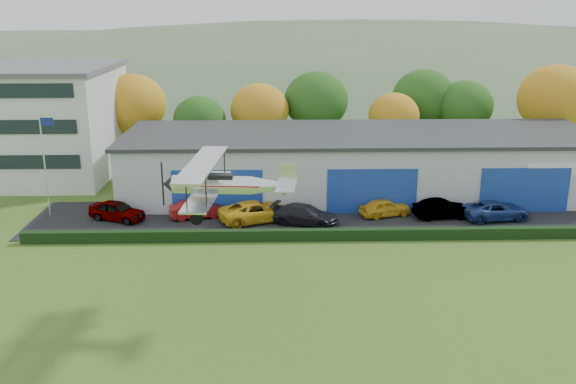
{
  "coord_description": "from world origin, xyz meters",
  "views": [
    {
      "loc": [
        -2.8,
        -24.42,
        15.55
      ],
      "look_at": [
        -1.86,
        10.18,
        5.3
      ],
      "focal_mm": 38.98,
      "sensor_mm": 36.0,
      "label": 1
    }
  ],
  "objects_px": {
    "car_6": "(496,210)",
    "car_3": "(305,215)",
    "car_4": "(385,207)",
    "car_5": "(442,209)",
    "office_block": "(6,121)",
    "car_0": "(117,211)",
    "biplane": "(223,183)",
    "car_1": "(197,209)",
    "hangar": "(361,162)",
    "car_2": "(256,211)",
    "flagpole": "(45,156)"
  },
  "relations": [
    {
      "from": "car_2",
      "to": "car_3",
      "type": "bearing_deg",
      "value": -124.6
    },
    {
      "from": "car_3",
      "to": "car_6",
      "type": "bearing_deg",
      "value": -67.39
    },
    {
      "from": "flagpole",
      "to": "car_1",
      "type": "xyz_separation_m",
      "value": [
        11.35,
        -0.85,
        -4.05
      ]
    },
    {
      "from": "car_2",
      "to": "car_6",
      "type": "height_order",
      "value": "car_2"
    },
    {
      "from": "car_2",
      "to": "biplane",
      "type": "xyz_separation_m",
      "value": [
        -1.28,
        -13.95,
        6.13
      ]
    },
    {
      "from": "car_3",
      "to": "hangar",
      "type": "bearing_deg",
      "value": -12.32
    },
    {
      "from": "car_1",
      "to": "car_4",
      "type": "bearing_deg",
      "value": -104.44
    },
    {
      "from": "car_3",
      "to": "car_6",
      "type": "distance_m",
      "value": 14.56
    },
    {
      "from": "flagpole",
      "to": "car_1",
      "type": "height_order",
      "value": "flagpole"
    },
    {
      "from": "hangar",
      "to": "car_6",
      "type": "height_order",
      "value": "hangar"
    },
    {
      "from": "car_2",
      "to": "car_6",
      "type": "bearing_deg",
      "value": -112.7
    },
    {
      "from": "flagpole",
      "to": "car_6",
      "type": "relative_size",
      "value": 1.58
    },
    {
      "from": "office_block",
      "to": "car_0",
      "type": "bearing_deg",
      "value": -46.5
    },
    {
      "from": "flagpole",
      "to": "car_4",
      "type": "height_order",
      "value": "flagpole"
    },
    {
      "from": "car_4",
      "to": "office_block",
      "type": "bearing_deg",
      "value": 49.5
    },
    {
      "from": "car_3",
      "to": "car_0",
      "type": "bearing_deg",
      "value": 104.21
    },
    {
      "from": "office_block",
      "to": "car_1",
      "type": "xyz_separation_m",
      "value": [
        19.47,
        -13.85,
        -4.48
      ]
    },
    {
      "from": "car_5",
      "to": "hangar",
      "type": "bearing_deg",
      "value": 29.07
    },
    {
      "from": "car_6",
      "to": "biplane",
      "type": "bearing_deg",
      "value": 118.2
    },
    {
      "from": "biplane",
      "to": "car_3",
      "type": "bearing_deg",
      "value": 74.49
    },
    {
      "from": "car_6",
      "to": "biplane",
      "type": "xyz_separation_m",
      "value": [
        -19.5,
        -13.92,
        6.2
      ]
    },
    {
      "from": "car_1",
      "to": "car_3",
      "type": "bearing_deg",
      "value": -116.38
    },
    {
      "from": "biplane",
      "to": "flagpole",
      "type": "bearing_deg",
      "value": 138.0
    },
    {
      "from": "office_block",
      "to": "car_3",
      "type": "xyz_separation_m",
      "value": [
        27.67,
        -15.55,
        -4.43
      ]
    },
    {
      "from": "car_1",
      "to": "biplane",
      "type": "bearing_deg",
      "value": 177.64
    },
    {
      "from": "car_1",
      "to": "car_6",
      "type": "distance_m",
      "value": 22.77
    },
    {
      "from": "biplane",
      "to": "car_5",
      "type": "bearing_deg",
      "value": 47.75
    },
    {
      "from": "car_0",
      "to": "car_5",
      "type": "xyz_separation_m",
      "value": [
        24.76,
        -0.24,
        -0.02
      ]
    },
    {
      "from": "car_0",
      "to": "car_2",
      "type": "distance_m",
      "value": 10.55
    },
    {
      "from": "car_0",
      "to": "car_5",
      "type": "height_order",
      "value": "car_0"
    },
    {
      "from": "car_6",
      "to": "car_3",
      "type": "bearing_deg",
      "value": 85.62
    },
    {
      "from": "car_6",
      "to": "car_4",
      "type": "bearing_deg",
      "value": 75.72
    },
    {
      "from": "car_6",
      "to": "biplane",
      "type": "distance_m",
      "value": 24.75
    },
    {
      "from": "car_5",
      "to": "office_block",
      "type": "bearing_deg",
      "value": 63.18
    },
    {
      "from": "flagpole",
      "to": "car_5",
      "type": "height_order",
      "value": "flagpole"
    },
    {
      "from": "hangar",
      "to": "car_1",
      "type": "distance_m",
      "value": 15.28
    },
    {
      "from": "car_1",
      "to": "car_3",
      "type": "height_order",
      "value": "car_3"
    },
    {
      "from": "car_1",
      "to": "car_5",
      "type": "bearing_deg",
      "value": -106.46
    },
    {
      "from": "car_0",
      "to": "car_5",
      "type": "distance_m",
      "value": 24.76
    },
    {
      "from": "car_6",
      "to": "flagpole",
      "type": "bearing_deg",
      "value": 79.65
    },
    {
      "from": "hangar",
      "to": "biplane",
      "type": "bearing_deg",
      "value": -115.35
    },
    {
      "from": "flagpole",
      "to": "car_0",
      "type": "bearing_deg",
      "value": -12.58
    },
    {
      "from": "car_3",
      "to": "biplane",
      "type": "bearing_deg",
      "value": 179.05
    },
    {
      "from": "office_block",
      "to": "car_0",
      "type": "distance_m",
      "value": 20.06
    },
    {
      "from": "hangar",
      "to": "car_0",
      "type": "relative_size",
      "value": 9.28
    },
    {
      "from": "hangar",
      "to": "car_0",
      "type": "xyz_separation_m",
      "value": [
        -19.53,
        -7.17,
        -1.86
      ]
    },
    {
      "from": "flagpole",
      "to": "car_4",
      "type": "bearing_deg",
      "value": -1.76
    },
    {
      "from": "office_block",
      "to": "car_3",
      "type": "relative_size",
      "value": 4.08
    },
    {
      "from": "car_5",
      "to": "biplane",
      "type": "relative_size",
      "value": 0.55
    },
    {
      "from": "hangar",
      "to": "car_3",
      "type": "height_order",
      "value": "hangar"
    }
  ]
}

